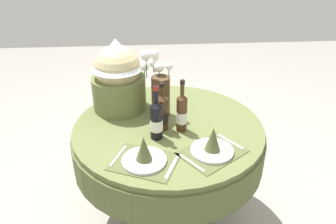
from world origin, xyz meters
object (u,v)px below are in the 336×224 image
Objects in this scene: wine_bottle_left at (162,112)px; gift_tub_back_left at (118,73)px; dining_table at (168,145)px; place_setting_right at (212,145)px; flower_vase at (159,88)px; wine_bottle_right at (182,112)px; place_setting_left at (144,155)px; wine_bottle_centre at (156,119)px.

gift_tub_back_left reaches higher than wine_bottle_left.
dining_table is 2.86× the size of place_setting_right.
flower_vase is 0.26m from wine_bottle_right.
place_setting_left is at bearing -109.19° from wine_bottle_left.
dining_table is 2.69× the size of flower_vase.
wine_bottle_left is (0.01, -0.18, -0.08)m from flower_vase.
dining_table is at bearing 40.96° from wine_bottle_left.
gift_tub_back_left is at bearing 140.45° from dining_table.
wine_bottle_left is (-0.26, 0.27, 0.07)m from place_setting_right.
dining_table is 3.94× the size of wine_bottle_left.
gift_tub_back_left is at bearing 104.25° from place_setting_left.
place_setting_right is 0.94× the size of flower_vase.
place_setting_left is 0.38m from place_setting_right.
flower_vase is 1.35× the size of wine_bottle_centre.
dining_table is 3.64× the size of wine_bottle_centre.
wine_bottle_left reaches higher than dining_table.
wine_bottle_centre is 0.17m from wine_bottle_right.
wine_bottle_right is 0.68× the size of gift_tub_back_left.
flower_vase is 1.36× the size of wine_bottle_right.
wine_bottle_centre is (-0.04, -0.10, 0.00)m from wine_bottle_left.
wine_bottle_centre is at bearing -59.00° from gift_tub_back_left.
gift_tub_back_left reaches higher than place_setting_left.
place_setting_right is 0.36m from wine_bottle_centre.
wine_bottle_left is 0.11m from wine_bottle_centre.
gift_tub_back_left is at bearing 133.03° from wine_bottle_left.
wine_bottle_left is (-0.04, -0.03, 0.27)m from dining_table.
flower_vase is 0.20m from wine_bottle_left.
wine_bottle_centre is 1.00× the size of wine_bottle_right.
wine_bottle_left is (0.12, 0.33, 0.07)m from place_setting_left.
wine_bottle_right is at bearing 24.87° from wine_bottle_centre.
dining_table is at bearing 67.03° from place_setting_left.
wine_bottle_left is 0.12m from wine_bottle_right.
wine_bottle_left is 0.92× the size of wine_bottle_centre.
wine_bottle_centre is at bearing -121.02° from dining_table.
flower_vase is 1.47× the size of wine_bottle_left.
wine_bottle_right reaches higher than wine_bottle_left.
flower_vase is 0.29m from wine_bottle_centre.
dining_table is 0.27m from wine_bottle_left.
wine_bottle_left is 0.93× the size of wine_bottle_right.
place_setting_left is at bearing -107.97° from wine_bottle_centre.
dining_table is 0.31m from wine_bottle_centre.
wine_bottle_right is at bearing 52.92° from place_setting_left.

